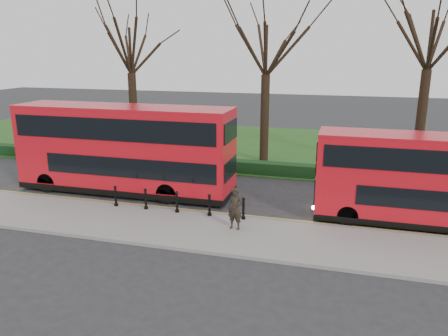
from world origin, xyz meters
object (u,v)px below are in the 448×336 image
(bollard_row, at_px, (177,202))
(pedestrian, at_px, (235,209))
(bus_rear, at_px, (436,182))
(bus_lead, at_px, (124,150))

(bollard_row, xyz_separation_m, pedestrian, (3.19, -1.21, 0.42))
(pedestrian, bearing_deg, bollard_row, 167.08)
(bollard_row, bearing_deg, pedestrian, -20.84)
(bus_rear, height_order, pedestrian, bus_rear)
(bus_lead, xyz_separation_m, pedestrian, (7.24, -3.78, -1.34))
(bus_rear, relative_size, pedestrian, 5.59)
(bus_rear, distance_m, pedestrian, 8.97)
(bus_lead, relative_size, pedestrian, 6.52)
(bollard_row, distance_m, bus_lead, 5.11)
(bollard_row, relative_size, bus_rear, 0.65)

